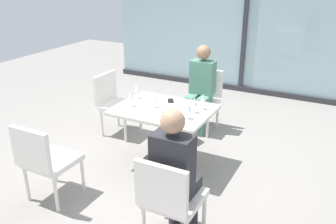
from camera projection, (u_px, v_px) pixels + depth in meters
ground_plane at (164, 163)px, 4.51m from camera, size 12.00×12.00×0.00m
window_wall_backdrop at (245, 28)px, 6.69m from camera, size 5.42×0.10×2.70m
dining_table_main at (164, 125)px, 4.31m from camera, size 1.11×0.84×0.73m
chair_near_window at (203, 96)px, 5.33m from camera, size 0.46×0.51×0.87m
chair_front_right at (170, 197)px, 3.02m from camera, size 0.46×0.50×0.87m
chair_front_left at (45, 158)px, 3.62m from camera, size 0.46×0.50×0.87m
chair_far_left at (115, 100)px, 5.17m from camera, size 0.50×0.46×0.87m
person_near_window at (201, 85)px, 5.16m from camera, size 0.34×0.39×1.26m
person_front_right at (176, 169)px, 3.04m from camera, size 0.34×0.39×1.26m
wine_glass_0 at (203, 98)px, 4.17m from camera, size 0.07×0.07×0.18m
wine_glass_1 at (195, 102)px, 4.07m from camera, size 0.07×0.07×0.18m
wine_glass_2 at (154, 97)px, 4.23m from camera, size 0.07×0.07×0.18m
wine_glass_3 at (189, 107)px, 3.91m from camera, size 0.07×0.07×0.18m
wine_glass_4 at (137, 88)px, 4.52m from camera, size 0.07×0.07×0.18m
wine_glass_5 at (131, 96)px, 4.26m from camera, size 0.07×0.07×0.18m
coffee_cup at (164, 114)px, 3.97m from camera, size 0.08×0.08×0.09m
cell_phone_on_table at (171, 101)px, 4.47m from camera, size 0.14×0.16×0.01m
handbag_0 at (186, 130)px, 5.09m from camera, size 0.34×0.28×0.28m
handbag_2 at (184, 132)px, 5.04m from camera, size 0.33×0.22×0.28m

